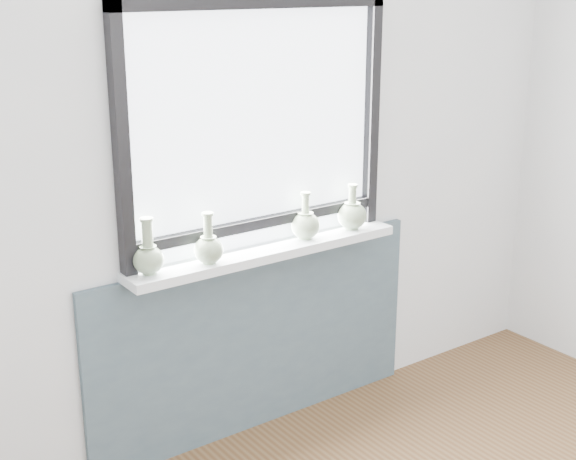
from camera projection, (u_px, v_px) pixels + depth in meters
back_wall at (253, 153)px, 3.44m from camera, size 3.60×0.02×2.60m
apron_panel at (259, 340)px, 3.68m from camera, size 1.70×0.03×0.86m
windowsill at (267, 252)px, 3.49m from camera, size 1.32×0.18×0.04m
window at (257, 122)px, 3.37m from camera, size 1.30×0.06×1.05m
vase_a at (148, 256)px, 3.15m from camera, size 0.12×0.12×0.23m
vase_b at (209, 247)px, 3.27m from camera, size 0.12×0.12×0.22m
vase_c at (305, 224)px, 3.58m from camera, size 0.13×0.13×0.21m
vase_d at (352, 214)px, 3.72m from camera, size 0.14×0.14×0.21m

